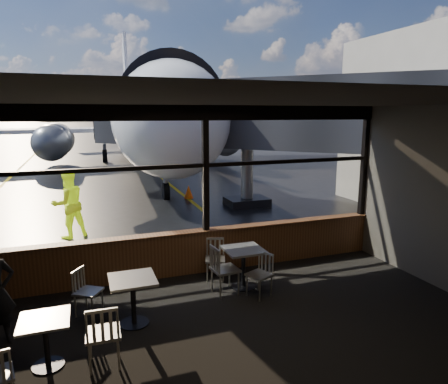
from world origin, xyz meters
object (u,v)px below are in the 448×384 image
cafe_table_near (243,268)px  chair_mid_w (88,292)px  cafe_table_left (46,343)px  jet_bridge (256,140)px  airliner (138,77)px  chair_near_w (225,270)px  chair_mid_s (103,334)px  chair_near_e (259,275)px  cone_nose (189,192)px  ground_crew (68,204)px  cafe_table_mid (133,301)px  chair_near_n (215,260)px

cafe_table_near → chair_mid_w: (-2.85, -0.11, 0.01)m
cafe_table_near → cafe_table_left: (-3.42, -1.41, -0.05)m
jet_bridge → cafe_table_near: size_ratio=13.76×
airliner → cafe_table_left: (-4.47, -22.42, -5.35)m
chair_near_w → chair_mid_s: 2.70m
chair_near_e → chair_mid_s: size_ratio=0.89×
cone_nose → ground_crew: bearing=-138.6°
cone_nose → cafe_table_left: bearing=-114.8°
cafe_table_mid → chair_near_n: bearing=35.0°
chair_mid_w → jet_bridge: bearing=171.5°
cone_nose → cafe_table_near: bearing=-97.6°
airliner → chair_mid_w: bearing=-96.7°
airliner → chair_mid_w: 22.12m
cafe_table_near → chair_near_e: 0.47m
cafe_table_mid → chair_mid_w: 0.88m
cafe_table_mid → ground_crew: size_ratio=0.42×
cafe_table_near → cafe_table_left: bearing=-157.6°
cafe_table_left → ground_crew: size_ratio=0.37×
chair_near_e → chair_mid_s: 3.06m
cafe_table_mid → ground_crew: 5.41m
ground_crew → cone_nose: 5.84m
airliner → cone_nose: 13.70m
ground_crew → chair_mid_w: bearing=70.1°
cafe_table_mid → chair_mid_w: bearing=139.3°
cafe_table_left → ground_crew: ground_crew is taller
chair_near_e → cafe_table_near: bearing=-7.4°
jet_bridge → chair_near_n: size_ratio=13.17×
jet_bridge → airliner: bearing=98.3°
chair_near_w → cafe_table_near: bearing=103.7°
chair_near_n → chair_mid_w: bearing=34.0°
ground_crew → cafe_table_mid: bearing=76.8°
chair_near_n → ground_crew: bearing=-36.1°
cafe_table_mid → chair_near_e: size_ratio=0.95×
cafe_table_left → chair_near_e: 3.67m
chair_near_w → chair_near_e: bearing=56.2°
chair_near_w → ground_crew: ground_crew is taller
chair_near_w → chair_mid_s: size_ratio=1.04×
cafe_table_left → chair_mid_s: (0.72, -0.23, 0.12)m
airliner → chair_near_w: bearing=-90.3°
chair_near_n → cone_nose: size_ratio=1.61×
chair_near_w → chair_near_n: chair_near_w is taller
airliner → cone_nose: airliner is taller
jet_bridge → cafe_table_left: jet_bridge is taller
airliner → chair_near_e: (-0.92, -21.46, -5.29)m
chair_near_w → chair_near_n: bearing=169.6°
airliner → cafe_table_left: 23.47m
chair_mid_w → airliner: bearing=-156.7°
airliner → jet_bridge: airliner is taller
chair_mid_s → ground_crew: size_ratio=0.50×
chair_near_n → cone_nose: bearing=-82.3°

